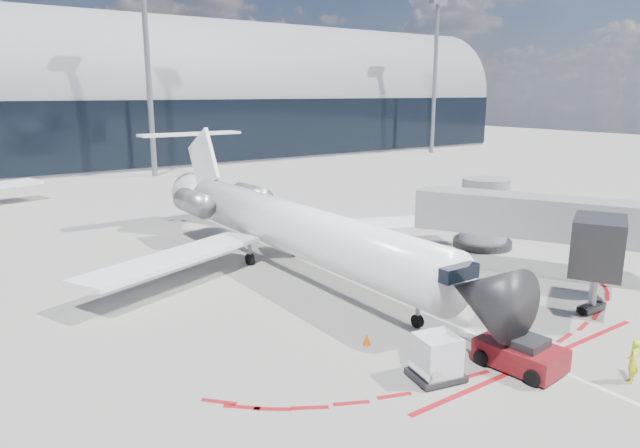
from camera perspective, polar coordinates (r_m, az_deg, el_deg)
ground at (r=32.30m, az=3.82°, el=-5.99°), size 260.00×260.00×0.00m
apron_centerline at (r=33.79m, az=1.70°, el=-5.08°), size 0.25×40.00×0.01m
apron_stop_bar at (r=25.08m, az=20.88°, el=-12.66°), size 14.00×0.25×0.01m
terminal_building at (r=90.80m, az=-23.13°, el=10.78°), size 150.00×24.15×24.00m
jet_bridge at (r=36.42m, az=19.07°, el=0.42°), size 10.03×15.20×4.90m
light_mast_centre at (r=75.75m, az=-16.78°, el=14.02°), size 0.70×0.70×25.00m
light_mast_east at (r=103.23m, az=11.39°, el=13.91°), size 0.70×0.70×25.00m
regional_jet at (r=34.82m, az=-3.55°, el=-0.03°), size 25.74×31.74×7.95m
pushback_tug at (r=24.07m, az=19.42°, el=-12.15°), size 2.44×5.12×1.31m
ramp_worker at (r=24.50m, az=28.81°, el=-11.93°), size 0.72×0.61×1.69m
uld_container at (r=22.27m, az=11.58°, el=-12.96°), size 2.14×1.93×1.73m
safety_cone_left at (r=24.84m, az=4.69°, el=-11.42°), size 0.36×0.36×0.50m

